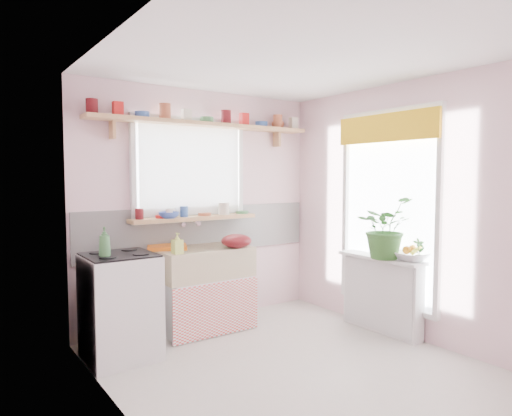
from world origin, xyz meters
TOP-DOWN VIEW (x-y plane):
  - room at (0.66, 0.86)m, footprint 3.20×3.20m
  - sink_unit at (-0.15, 1.29)m, footprint 0.95×0.65m
  - cooker at (-1.10, 1.05)m, footprint 0.58×0.58m
  - radiator_ledge at (1.30, 0.20)m, footprint 0.22×0.95m
  - windowsill at (-0.15, 1.48)m, footprint 1.40×0.22m
  - pine_shelf at (0.00, 1.47)m, footprint 2.52×0.24m
  - shelf_crockery at (-0.00, 1.47)m, footprint 2.47×0.11m
  - sill_crockery at (-0.20, 1.48)m, footprint 1.35×0.11m
  - dish_tray at (-0.49, 1.43)m, footprint 0.46×0.41m
  - colander at (0.13, 1.10)m, footprint 0.38×0.38m
  - jade_plant at (1.21, 0.11)m, footprint 0.63×0.57m
  - fruit_bowl at (1.33, -0.12)m, footprint 0.35×0.35m
  - herb_pot at (1.33, -0.20)m, footprint 0.14×0.12m
  - soap_bottle_sink at (-0.53, 1.11)m, footprint 0.09×0.10m
  - sill_cup at (-0.40, 1.54)m, footprint 0.12×0.12m
  - sill_bowl at (-0.47, 1.42)m, footprint 0.26×0.26m
  - shelf_vase at (0.99, 1.53)m, footprint 0.16×0.16m
  - cooker_bottle at (-1.25, 0.95)m, footprint 0.11×0.11m
  - fruit at (1.34, -0.11)m, footprint 0.20×0.14m

SIDE VIEW (x-z plane):
  - radiator_ledge at x=1.30m, z-range 0.01..0.78m
  - sink_unit at x=-0.15m, z-range -0.13..0.99m
  - cooker at x=-1.10m, z-range 0.00..0.92m
  - fruit_bowl at x=1.33m, z-range 0.78..0.86m
  - dish_tray at x=-0.49m, z-range 0.85..0.89m
  - fruit at x=1.34m, z-range 0.83..0.93m
  - herb_pot at x=1.33m, z-range 0.78..1.00m
  - colander at x=0.13m, z-range 0.85..0.99m
  - soap_bottle_sink at x=-0.53m, z-range 0.85..1.05m
  - cooker_bottle at x=-1.25m, z-range 0.92..1.17m
  - jade_plant at x=1.21m, z-range 0.78..1.38m
  - windowsill at x=-0.15m, z-range 1.12..1.16m
  - sill_bowl at x=-0.47m, z-range 1.16..1.22m
  - sill_cup at x=-0.40m, z-range 1.16..1.25m
  - sill_crockery at x=-0.20m, z-range 1.15..1.27m
  - room at x=0.66m, z-range -0.23..2.97m
  - pine_shelf at x=0.00m, z-range 2.10..2.14m
  - shelf_crockery at x=0.00m, z-range 2.14..2.26m
  - shelf_vase at x=0.99m, z-range 2.14..2.30m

